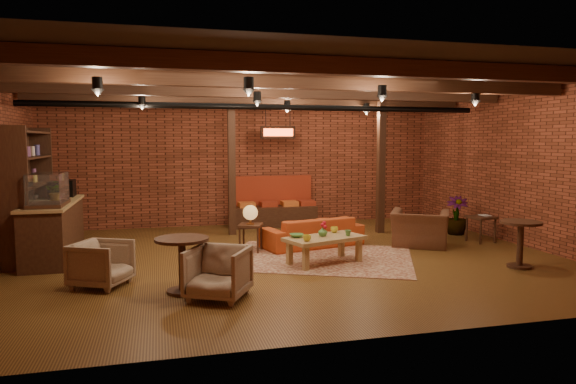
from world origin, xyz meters
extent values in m
plane|color=#3C230F|center=(0.00, 0.00, 0.00)|extent=(10.00, 10.00, 0.00)
cube|color=black|center=(0.00, 0.00, 3.20)|extent=(10.00, 8.00, 0.02)
cube|color=brown|center=(0.00, 4.00, 1.60)|extent=(10.00, 0.02, 3.20)
cube|color=brown|center=(0.00, -4.00, 1.60)|extent=(10.00, 0.02, 3.20)
cube|color=brown|center=(5.00, 0.00, 1.60)|extent=(0.02, 8.00, 3.20)
cylinder|color=black|center=(0.00, 1.60, 2.85)|extent=(9.60, 0.12, 0.12)
cube|color=black|center=(-0.60, 2.60, 1.60)|extent=(0.16, 0.16, 3.20)
cube|color=black|center=(2.80, 2.00, 1.60)|extent=(0.16, 0.16, 3.20)
imported|color=#337F33|center=(-4.00, 1.20, 1.22)|extent=(0.35, 0.39, 0.30)
cube|color=#FF4A19|center=(0.60, 3.10, 2.35)|extent=(0.86, 0.06, 0.30)
cube|color=maroon|center=(0.61, -0.17, 0.01)|extent=(4.09, 3.71, 0.01)
imported|color=#A83C17|center=(0.78, 0.85, 0.30)|extent=(2.19, 1.28, 0.60)
cube|color=olive|center=(0.57, -0.60, 0.44)|extent=(1.54, 1.10, 0.07)
cube|color=olive|center=(0.11, -1.02, 0.21)|extent=(0.09, 0.09, 0.41)
cube|color=olive|center=(1.20, -0.64, 0.21)|extent=(0.09, 0.09, 0.41)
cube|color=olive|center=(-0.05, -0.55, 0.21)|extent=(0.09, 0.09, 0.41)
cube|color=olive|center=(1.04, -0.18, 0.21)|extent=(0.09, 0.09, 0.41)
imported|color=gold|center=(0.16, -0.92, 0.53)|extent=(0.18, 0.18, 0.11)
imported|color=#49863C|center=(0.99, -0.63, 0.53)|extent=(0.14, 0.14, 0.10)
imported|color=gold|center=(0.87, -0.26, 0.53)|extent=(0.18, 0.18, 0.11)
imported|color=#49863C|center=(0.08, -0.53, 0.51)|extent=(0.30, 0.30, 0.06)
imported|color=#49863C|center=(0.55, -0.54, 0.54)|extent=(0.16, 0.16, 0.13)
sphere|color=red|center=(0.55, -0.54, 0.68)|extent=(0.10, 0.10, 0.10)
cube|color=black|center=(-0.52, 0.69, 0.52)|extent=(0.57, 0.57, 0.04)
cylinder|color=black|center=(-0.52, 0.69, 0.25)|extent=(0.04, 0.04, 0.50)
cylinder|color=#A87038|center=(-0.52, 0.69, 0.55)|extent=(0.15, 0.15, 0.02)
cylinder|color=#A87038|center=(-0.52, 0.69, 0.62)|extent=(0.04, 0.04, 0.21)
sphere|color=#F19738|center=(-0.52, 0.69, 0.77)|extent=(0.29, 0.29, 0.29)
cylinder|color=black|center=(-1.93, -1.75, 0.77)|extent=(0.76, 0.76, 0.04)
cylinder|color=black|center=(-1.93, -1.75, 0.39)|extent=(0.11, 0.11, 0.74)
cylinder|color=black|center=(-1.93, -1.75, 0.02)|extent=(0.45, 0.45, 0.04)
imported|color=#B8A48F|center=(-3.07, -1.15, 0.37)|extent=(0.93, 0.95, 0.75)
imported|color=#B8A48F|center=(-1.47, -2.15, 0.39)|extent=(1.01, 0.99, 0.79)
imported|color=brown|center=(2.92, 0.33, 0.49)|extent=(1.34, 1.21, 0.98)
cube|color=black|center=(4.40, 0.41, 0.53)|extent=(0.58, 0.58, 0.04)
cylinder|color=black|center=(4.40, 0.41, 0.26)|extent=(0.04, 0.04, 0.51)
imported|color=black|center=(4.40, 0.41, 0.57)|extent=(0.23, 0.28, 0.02)
cylinder|color=black|center=(3.70, -1.69, 0.77)|extent=(0.68, 0.68, 0.04)
cylinder|color=black|center=(3.70, -1.69, 0.39)|extent=(0.11, 0.11, 0.74)
cylinder|color=black|center=(3.70, -1.69, 0.02)|extent=(0.41, 0.41, 0.04)
imported|color=#4C7F4C|center=(4.40, 1.34, 1.32)|extent=(1.96, 1.96, 2.64)
camera|label=1|loc=(-2.23, -9.01, 2.15)|focal=32.00mm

